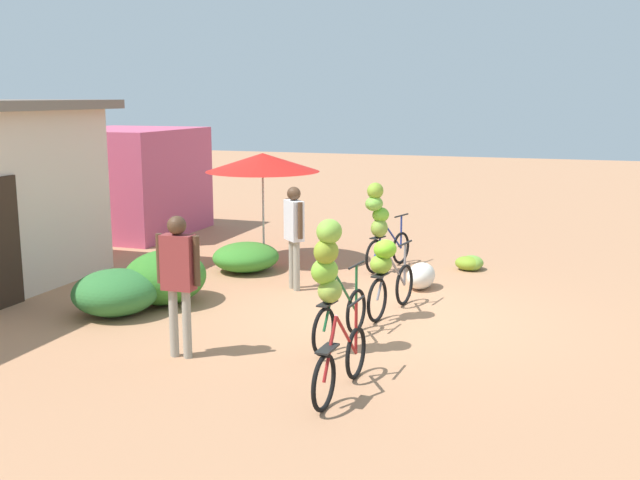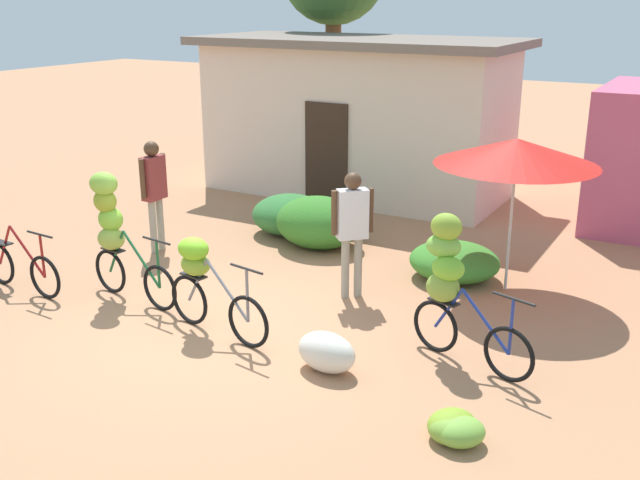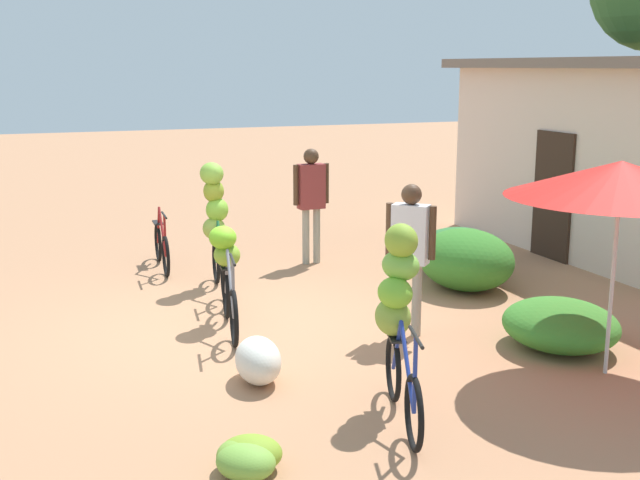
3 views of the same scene
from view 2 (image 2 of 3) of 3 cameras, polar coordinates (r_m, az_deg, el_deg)
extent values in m
plane|color=#B27C57|center=(9.24, -8.31, -6.85)|extent=(60.00, 60.00, 0.00)
cube|color=beige|center=(15.21, 2.87, 9.16)|extent=(5.93, 2.52, 2.96)
cube|color=#72665B|center=(15.04, 2.97, 15.04)|extent=(6.43, 3.02, 0.16)
cube|color=#332319|center=(14.18, 0.49, 6.53)|extent=(0.90, 0.06, 2.00)
cylinder|color=brown|center=(17.69, 1.01, 11.73)|extent=(0.37, 0.37, 3.73)
ellipsoid|color=#317134|center=(12.67, -2.36, 1.98)|extent=(1.29, 1.26, 0.67)
ellipsoid|color=#357927|center=(11.96, -0.10, 1.38)|extent=(1.44, 1.23, 0.83)
ellipsoid|color=#3A862C|center=(10.81, 10.32, -1.63)|extent=(1.30, 1.21, 0.52)
cylinder|color=beige|center=(10.34, 14.51, 1.59)|extent=(0.04, 0.04, 2.05)
cone|color=red|center=(10.12, 14.93, 6.60)|extent=(2.17, 2.17, 0.35)
torus|color=black|center=(10.60, -20.44, -2.71)|extent=(0.61, 0.09, 0.61)
torus|color=black|center=(11.37, -23.44, -1.68)|extent=(0.61, 0.09, 0.61)
cylinder|color=maroon|center=(11.14, -23.13, -0.37)|extent=(0.38, 0.06, 0.63)
cylinder|color=maroon|center=(10.75, -21.65, -0.83)|extent=(0.66, 0.08, 0.64)
cylinder|color=black|center=(10.41, -20.81, 0.40)|extent=(0.50, 0.06, 0.03)
cylinder|color=maroon|center=(10.50, -20.62, -1.17)|extent=(0.04, 0.04, 0.61)
cube|color=black|center=(11.19, -23.37, -0.17)|extent=(0.37, 0.16, 0.02)
torus|color=black|center=(9.79, -12.25, -3.63)|extent=(0.62, 0.13, 0.62)
torus|color=black|center=(10.53, -15.85, -2.33)|extent=(0.62, 0.13, 0.62)
cylinder|color=#19592D|center=(10.29, -15.41, -0.87)|extent=(0.38, 0.09, 0.66)
cylinder|color=#19592D|center=(9.91, -13.61, -1.46)|extent=(0.68, 0.13, 0.67)
cylinder|color=black|center=(9.57, -12.50, -0.05)|extent=(0.50, 0.10, 0.03)
cylinder|color=#19592D|center=(9.68, -12.37, -1.86)|extent=(0.04, 0.04, 0.64)
cube|color=black|center=(10.34, -15.67, -0.70)|extent=(0.38, 0.19, 0.02)
ellipsoid|color=#8CAB3E|center=(10.26, -15.80, 0.10)|extent=(0.42, 0.36, 0.30)
ellipsoid|color=#80C035|center=(10.25, -15.84, 1.56)|extent=(0.46, 0.42, 0.33)
ellipsoid|color=olive|center=(10.19, -16.24, 2.92)|extent=(0.42, 0.37, 0.31)
ellipsoid|color=#83B93D|center=(10.09, -16.35, 4.20)|extent=(0.42, 0.35, 0.30)
torus|color=black|center=(8.63, -5.56, -6.29)|extent=(0.64, 0.16, 0.64)
torus|color=black|center=(9.32, -10.04, -4.56)|extent=(0.64, 0.16, 0.64)
cylinder|color=slate|center=(9.08, -9.41, -3.09)|extent=(0.39, 0.10, 0.63)
cylinder|color=slate|center=(8.73, -7.17, -3.88)|extent=(0.68, 0.15, 0.63)
cylinder|color=black|center=(8.38, -5.69, -2.23)|extent=(0.50, 0.12, 0.03)
cylinder|color=slate|center=(8.50, -5.62, -4.29)|extent=(0.04, 0.04, 0.65)
cube|color=black|center=(9.12, -9.74, -2.70)|extent=(0.38, 0.20, 0.02)
ellipsoid|color=#7EA62E|center=(9.04, -9.55, -1.85)|extent=(0.40, 0.33, 0.28)
ellipsoid|color=#75C324|center=(8.92, -9.74, -0.67)|extent=(0.42, 0.34, 0.27)
torus|color=black|center=(8.12, 14.34, -8.54)|extent=(0.61, 0.22, 0.62)
torus|color=black|center=(8.60, 8.88, -6.58)|extent=(0.61, 0.22, 0.62)
cylinder|color=navy|center=(8.40, 9.89, -5.21)|extent=(0.36, 0.14, 0.57)
cylinder|color=navy|center=(8.15, 12.63, -6.14)|extent=(0.63, 0.22, 0.58)
cylinder|color=black|center=(7.86, 14.70, -4.42)|extent=(0.49, 0.17, 0.03)
cylinder|color=navy|center=(7.99, 14.52, -6.51)|extent=(0.04, 0.04, 0.63)
cube|color=black|center=(8.41, 9.52, -4.68)|extent=(0.39, 0.24, 0.02)
ellipsoid|color=olive|center=(8.32, 9.45, -3.61)|extent=(0.39, 0.31, 0.34)
ellipsoid|color=#76BD30|center=(8.21, 9.85, -2.17)|extent=(0.40, 0.33, 0.27)
ellipsoid|color=#77B740|center=(8.26, 9.51, -0.45)|extent=(0.39, 0.32, 0.26)
ellipsoid|color=#84A930|center=(8.18, 9.72, 1.03)|extent=(0.39, 0.33, 0.30)
ellipsoid|color=#79A739|center=(7.07, 10.00, -14.26)|extent=(0.45, 0.39, 0.25)
ellipsoid|color=olive|center=(7.14, 10.12, -13.84)|extent=(0.58, 0.61, 0.26)
ellipsoid|color=#7FB737|center=(7.12, 9.86, -14.01)|extent=(0.44, 0.47, 0.25)
ellipsoid|color=#74AA3D|center=(7.06, 10.79, -14.32)|extent=(0.60, 0.60, 0.26)
ellipsoid|color=silver|center=(8.12, 0.52, -8.64)|extent=(0.75, 0.53, 0.44)
cylinder|color=gray|center=(12.09, -12.20, 1.24)|extent=(0.11, 0.11, 0.86)
cylinder|color=gray|center=(11.96, -12.75, 1.01)|extent=(0.11, 0.11, 0.86)
cube|color=maroon|center=(11.83, -12.73, 4.70)|extent=(0.21, 0.41, 0.68)
cylinder|color=#4C3321|center=(12.01, -11.97, 5.12)|extent=(0.08, 0.08, 0.61)
cylinder|color=#4C3321|center=(11.64, -13.53, 4.59)|extent=(0.08, 0.08, 0.61)
sphere|color=#4C3321|center=(11.73, -12.88, 6.87)|extent=(0.23, 0.23, 0.23)
cylinder|color=gray|center=(9.94, 1.96, -2.18)|extent=(0.11, 0.11, 0.84)
cylinder|color=gray|center=(9.99, 2.95, -2.08)|extent=(0.11, 0.11, 0.84)
cube|color=silver|center=(9.73, 2.52, 2.02)|extent=(0.43, 0.42, 0.66)
cylinder|color=#4C3321|center=(9.65, 1.10, 2.10)|extent=(0.08, 0.08, 0.60)
cylinder|color=#4C3321|center=(9.80, 3.91, 2.31)|extent=(0.08, 0.08, 0.60)
sphere|color=#4C3321|center=(9.61, 2.55, 4.57)|extent=(0.23, 0.23, 0.23)
camera|label=1|loc=(16.20, -47.11, 10.14)|focal=42.32mm
camera|label=3|loc=(5.59, 67.16, -2.47)|focal=44.91mm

